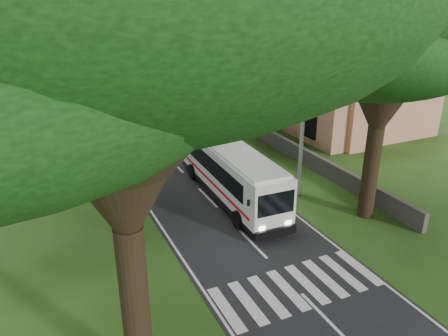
# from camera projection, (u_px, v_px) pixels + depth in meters

# --- Properties ---
(ground) EXTENTS (140.00, 140.00, 0.00)m
(ground) POSITION_uv_depth(u_px,v_px,m) (272.00, 264.00, 21.09)
(ground) COLOR #223F12
(ground) RESTS_ON ground
(road) EXTENTS (8.00, 120.00, 0.04)m
(road) POSITION_uv_depth(u_px,v_px,m) (139.00, 127.00, 42.07)
(road) COLOR black
(road) RESTS_ON ground
(crosswalk) EXTENTS (8.00, 3.00, 0.01)m
(crosswalk) POSITION_uv_depth(u_px,v_px,m) (295.00, 288.00, 19.42)
(crosswalk) COLOR silver
(crosswalk) RESTS_ON ground
(property_wall) EXTENTS (0.35, 50.00, 1.20)m
(property_wall) POSITION_uv_depth(u_px,v_px,m) (227.00, 114.00, 44.53)
(property_wall) COLOR #383533
(property_wall) RESTS_ON ground
(church) EXTENTS (14.00, 24.00, 11.60)m
(church) POSITION_uv_depth(u_px,v_px,m) (317.00, 68.00, 44.30)
(church) COLOR #E79170
(church) RESTS_ON ground
(pole_near) EXTENTS (1.60, 0.24, 8.00)m
(pole_near) POSITION_uv_depth(u_px,v_px,m) (302.00, 133.00, 26.70)
(pole_near) COLOR gray
(pole_near) RESTS_ON ground
(pole_mid) EXTENTS (1.60, 0.24, 8.00)m
(pole_mid) POSITION_uv_depth(u_px,v_px,m) (187.00, 78.00, 43.48)
(pole_mid) COLOR gray
(pole_mid) RESTS_ON ground
(pole_far) EXTENTS (1.60, 0.24, 8.00)m
(pole_far) POSITION_uv_depth(u_px,v_px,m) (136.00, 53.00, 60.27)
(pole_far) COLOR gray
(pole_far) RESTS_ON ground
(tree_l_near) EXTENTS (14.90, 14.90, 15.36)m
(tree_l_near) POSITION_uv_depth(u_px,v_px,m) (106.00, 0.00, 10.24)
(tree_l_near) COLOR black
(tree_l_near) RESTS_ON ground
(tree_r_near) EXTENTS (14.13, 14.13, 13.95)m
(tree_r_near) POSITION_uv_depth(u_px,v_px,m) (391.00, 22.00, 21.61)
(tree_r_near) COLOR black
(tree_r_near) RESTS_ON ground
(tree_r_mida) EXTENTS (12.92, 12.92, 14.38)m
(tree_r_mida) POSITION_uv_depth(u_px,v_px,m) (238.00, 1.00, 36.67)
(tree_r_mida) COLOR black
(tree_r_mida) RESTS_ON ground
(tree_r_midb) EXTENTS (15.46, 15.46, 14.01)m
(tree_r_midb) POSITION_uv_depth(u_px,v_px,m) (166.00, 5.00, 51.89)
(tree_r_midb) COLOR black
(tree_r_midb) RESTS_ON ground
(coach_bus) EXTENTS (3.01, 11.74, 3.44)m
(coach_bus) POSITION_uv_depth(u_px,v_px,m) (229.00, 170.00, 27.36)
(coach_bus) COLOR white
(coach_bus) RESTS_ON ground
(distant_car_a) EXTENTS (2.31, 4.42, 1.44)m
(distant_car_a) POSITION_uv_depth(u_px,v_px,m) (105.00, 95.00, 51.56)
(distant_car_a) COLOR #BBBCC0
(distant_car_a) RESTS_ON road
(distant_car_b) EXTENTS (2.72, 4.40, 1.37)m
(distant_car_b) POSITION_uv_depth(u_px,v_px,m) (68.00, 73.00, 65.63)
(distant_car_b) COLOR navy
(distant_car_b) RESTS_ON road
(distant_car_c) EXTENTS (2.14, 4.21, 1.17)m
(distant_car_c) POSITION_uv_depth(u_px,v_px,m) (85.00, 64.00, 74.03)
(distant_car_c) COLOR maroon
(distant_car_c) RESTS_ON road
(pedestrian) EXTENTS (0.53, 0.65, 1.56)m
(pedestrian) POSITION_uv_depth(u_px,v_px,m) (95.00, 175.00, 29.30)
(pedestrian) COLOR black
(pedestrian) RESTS_ON ground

